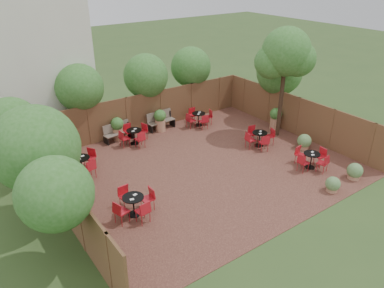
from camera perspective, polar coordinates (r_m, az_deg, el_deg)
ground at (r=16.20m, az=1.58°, el=-3.64°), size 80.00×80.00×0.00m
courtyard_paving at (r=16.20m, az=1.58°, el=-3.61°), size 12.00×10.00×0.02m
fence_back at (r=19.61m, az=-7.22°, el=4.87°), size 12.00×0.08×2.00m
fence_left at (r=13.46m, az=-19.42°, el=-7.10°), size 0.08×10.00×2.00m
fence_right at (r=19.64m, az=15.80°, el=4.10°), size 0.08×10.00×2.00m
neighbour_building at (r=20.02m, az=-23.69°, el=12.36°), size 5.00×4.00×8.00m
overhang_foliage at (r=16.38m, az=-8.65°, el=6.84°), size 15.70×10.45×2.76m
courtyard_tree at (r=18.39m, az=14.14°, el=12.96°), size 2.54×2.44×5.40m
park_bench_left at (r=18.78m, az=-11.31°, el=1.87°), size 1.50×0.65×0.90m
park_bench_right at (r=19.80m, az=-4.84°, el=3.67°), size 1.56×0.60×0.94m
bistro_tables at (r=16.66m, az=-1.30°, el=-1.03°), size 9.68×7.99×0.86m
planters at (r=18.50m, az=-5.93°, el=2.42°), size 11.93×4.22×1.16m
low_shrubs at (r=17.00m, az=19.95°, el=-2.49°), size 2.66×3.69×0.72m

